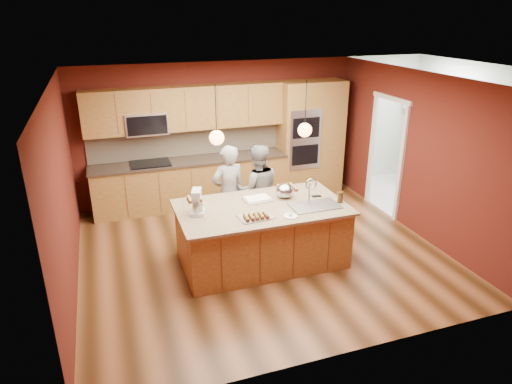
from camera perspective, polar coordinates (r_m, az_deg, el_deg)
name	(u,v)px	position (r m, az deg, el deg)	size (l,w,h in m)	color
floor	(261,251)	(7.34, 0.60, -7.42)	(5.50, 5.50, 0.00)	#3F2510
ceiling	(262,79)	(6.47, 0.70, 13.94)	(5.50, 5.50, 0.00)	white
wall_back	(219,132)	(9.08, -4.68, 7.49)	(5.50, 5.50, 0.00)	#4C1710
wall_front	(344,249)	(4.71, 10.96, -6.99)	(5.50, 5.50, 0.00)	#4C1710
wall_left	(63,194)	(6.47, -22.99, -0.23)	(5.00, 5.00, 0.00)	#4C1710
wall_right	(416,154)	(8.09, 19.38, 4.51)	(5.00, 5.00, 0.00)	#4C1710
cabinet_run	(188,157)	(8.81, -8.49, 4.38)	(3.74, 0.64, 2.30)	brown
oven_column	(310,138)	(9.47, 6.77, 6.76)	(1.30, 0.62, 2.30)	brown
doorway_trim	(386,158)	(8.78, 15.91, 4.16)	(0.08, 1.11, 2.20)	silver
laundry_room	(450,100)	(9.87, 23.07, 10.56)	(2.60, 2.70, 2.70)	silver
pendant_left	(217,137)	(6.14, -4.94, 6.81)	(0.20, 0.20, 0.80)	black
pendant_right	(305,130)	(6.56, 6.12, 7.74)	(0.20, 0.20, 0.80)	black
island	(263,233)	(6.87, 0.84, -5.18)	(2.48, 1.39, 1.29)	brown
person_left	(229,193)	(7.49, -3.45, -0.07)	(0.58, 0.38, 1.60)	black
person_right	(258,190)	(7.64, 0.20, 0.25)	(0.76, 0.59, 1.56)	gray
stand_mixer	(197,204)	(6.43, -7.38, -1.45)	(0.25, 0.30, 0.36)	silver
sheet_cake	(257,199)	(6.87, 0.17, -0.89)	(0.44, 0.34, 0.05)	white
cooling_rack	(255,217)	(6.33, -0.08, -3.08)	(0.46, 0.33, 0.02)	#B6B8BD
mixing_bowl	(285,191)	(6.96, 3.62, 0.15)	(0.27, 0.27, 0.23)	#AAACB1
plate	(290,216)	(6.36, 4.33, -3.02)	(0.20, 0.20, 0.01)	white
tumbler	(340,197)	(6.90, 10.47, -0.63)	(0.08, 0.08, 0.16)	#36230D
phone	(316,196)	(7.08, 7.57, -0.52)	(0.14, 0.08, 0.01)	black
cupcakes_left	(194,199)	(6.92, -7.71, -0.83)	(0.22, 0.22, 0.07)	#BB9945
cupcakes_rack	(256,216)	(6.25, 0.01, -3.00)	(0.36, 0.21, 0.06)	#BB9945
cupcakes_right	(287,188)	(7.30, 3.91, 0.54)	(0.29, 0.29, 0.07)	#BB9945
washer	(444,175)	(9.92, 22.41, 1.94)	(0.61, 0.63, 0.99)	silver
dryer	(420,166)	(10.37, 19.81, 3.02)	(0.59, 0.61, 0.95)	silver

